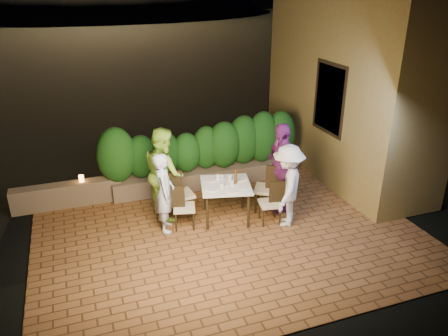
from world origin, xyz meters
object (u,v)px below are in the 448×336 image
chair_right_back (266,188)px  parapet_lamp (81,179)px  diner_blue (164,193)px  beer_bottle (236,176)px  chair_left_front (184,207)px  diner_purple (281,167)px  chair_right_front (270,202)px  diner_white (288,186)px  bowl (220,177)px  dining_table (226,202)px  chair_left_back (181,193)px  diner_green (164,173)px

chair_right_back → parapet_lamp: (-3.50, 1.56, 0.07)m
parapet_lamp → diner_blue: bearing=-49.0°
beer_bottle → chair_left_front: beer_bottle is taller
beer_bottle → diner_purple: 0.99m
chair_left_front → diner_purple: diner_purple is taller
chair_right_front → diner_white: 0.49m
beer_bottle → parapet_lamp: (-2.79, 1.65, -0.33)m
beer_bottle → diner_white: 1.00m
chair_right_back → bowl: bearing=17.6°
diner_purple → dining_table: bearing=-86.9°
beer_bottle → diner_purple: (0.99, 0.06, 0.02)m
chair_left_back → diner_purple: diner_purple is taller
bowl → chair_right_back: size_ratio=0.16×
chair_left_front → diner_white: diner_white is taller
chair_right_front → parapet_lamp: (-3.36, 2.03, 0.14)m
dining_table → beer_bottle: 0.56m
diner_blue → parapet_lamp: diner_blue is taller
chair_right_front → chair_right_back: 0.49m
bowl → chair_right_back: bearing=-15.1°
diner_blue → diner_purple: (2.38, 0.03, 0.15)m
dining_table → chair_right_front: 0.86m
bowl → diner_purple: 1.22m
chair_right_back → diner_blue: size_ratio=0.65×
chair_left_front → chair_right_front: 1.64m
diner_blue → chair_left_front: bearing=-83.6°
bowl → parapet_lamp: bowl is taller
diner_white → diner_purple: size_ratio=0.87×
bowl → diner_green: diner_green is taller
dining_table → diner_blue: 1.26m
diner_green → diner_purple: (2.25, -0.55, 0.01)m
dining_table → beer_bottle: (0.19, -0.03, 0.53)m
dining_table → chair_left_back: bearing=152.0°
chair_left_front → parapet_lamp: size_ratio=6.16×
beer_bottle → diner_green: size_ratio=0.17×
diner_white → dining_table: bearing=-82.3°
beer_bottle → diner_green: bearing=154.3°
chair_left_front → diner_green: diner_green is taller
chair_right_back → beer_bottle: bearing=39.7°
bowl → diner_blue: diner_blue is taller
bowl → diner_white: (1.04, -0.87, 0.04)m
chair_right_front → parapet_lamp: size_ratio=6.11×
chair_left_back → parapet_lamp: chair_left_back is taller
dining_table → chair_right_back: bearing=3.7°
diner_green → chair_right_back: bearing=-111.1°
diner_green → diner_purple: 2.31m
chair_left_front → chair_left_back: size_ratio=0.88×
dining_table → chair_left_back: 0.90m
chair_left_back → diner_purple: (1.96, -0.39, 0.43)m
chair_right_front → diner_green: (-1.82, 0.99, 0.49)m
chair_left_front → bowl: bearing=35.2°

